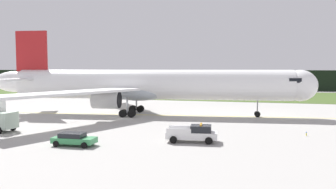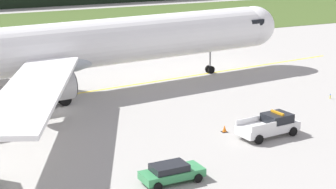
{
  "view_description": "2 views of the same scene",
  "coord_description": "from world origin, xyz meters",
  "px_view_note": "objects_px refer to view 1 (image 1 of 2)",
  "views": [
    {
      "loc": [
        20.75,
        -50.37,
        7.7
      ],
      "look_at": [
        6.26,
        4.55,
        3.46
      ],
      "focal_mm": 37.58,
      "sensor_mm": 36.0,
      "label": 1
    },
    {
      "loc": [
        -12.64,
        -51.85,
        16.18
      ],
      "look_at": [
        8.73,
        -6.33,
        2.07
      ],
      "focal_mm": 62.32,
      "sensor_mm": 36.0,
      "label": 2
    }
  ],
  "objects_px": {
    "staff_car": "(74,139)",
    "apron_cone": "(173,134)",
    "ops_pickup_truck": "(194,133)",
    "airliner": "(147,85)"
  },
  "relations": [
    {
      "from": "ops_pickup_truck",
      "to": "apron_cone",
      "type": "xyz_separation_m",
      "value": [
        -2.89,
        2.36,
        -0.62
      ]
    },
    {
      "from": "airliner",
      "to": "apron_cone",
      "type": "relative_size",
      "value": 91.58
    },
    {
      "from": "ops_pickup_truck",
      "to": "apron_cone",
      "type": "distance_m",
      "value": 3.78
    },
    {
      "from": "airliner",
      "to": "ops_pickup_truck",
      "type": "distance_m",
      "value": 22.7
    },
    {
      "from": "staff_car",
      "to": "airliner",
      "type": "bearing_deg",
      "value": 90.63
    },
    {
      "from": "airliner",
      "to": "apron_cone",
      "type": "distance_m",
      "value": 19.43
    },
    {
      "from": "airliner",
      "to": "staff_car",
      "type": "distance_m",
      "value": 24.36
    },
    {
      "from": "airliner",
      "to": "apron_cone",
      "type": "height_order",
      "value": "airliner"
    },
    {
      "from": "staff_car",
      "to": "apron_cone",
      "type": "xyz_separation_m",
      "value": [
        8.36,
        7.2,
        -0.41
      ]
    },
    {
      "from": "staff_car",
      "to": "ops_pickup_truck",
      "type": "bearing_deg",
      "value": 23.28
    }
  ]
}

